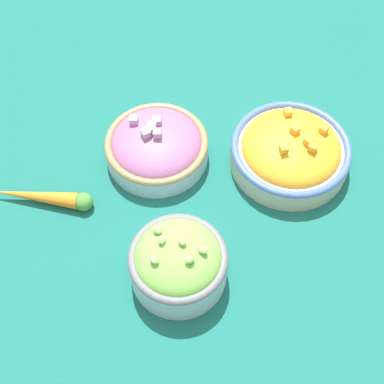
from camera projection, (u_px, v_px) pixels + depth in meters
ground_plane at (192, 203)px, 0.81m from camera, size 3.00×3.00×0.00m
bowl_squash at (290, 151)px, 0.83m from camera, size 0.19×0.19×0.07m
bowl_lettuce at (178, 262)px, 0.72m from camera, size 0.13×0.13×0.09m
bowl_red_onion at (158, 145)px, 0.84m from camera, size 0.16×0.16×0.07m
loose_carrot at (44, 197)px, 0.80m from camera, size 0.13×0.12×0.03m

